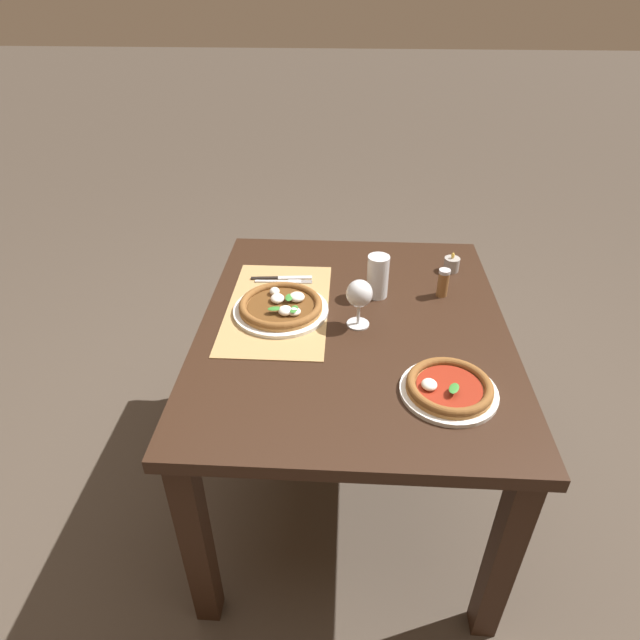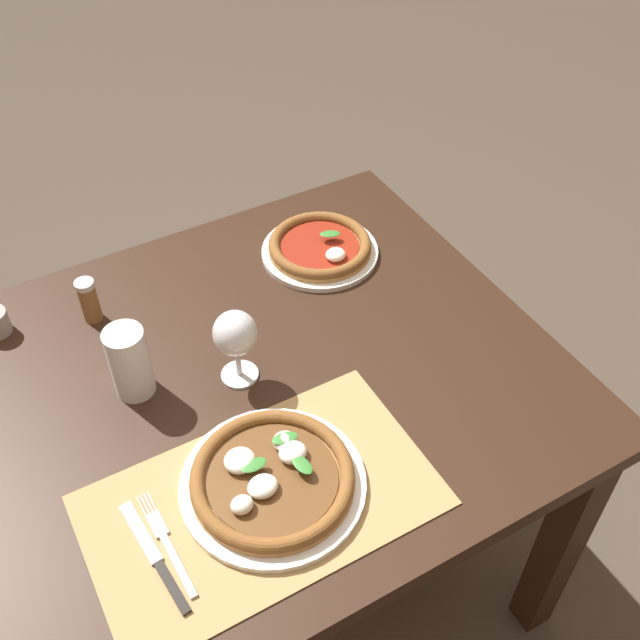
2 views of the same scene
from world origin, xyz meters
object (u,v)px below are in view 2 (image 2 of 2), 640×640
at_px(fork, 167,543).
at_px(knife, 154,556).
at_px(pepper_shaker, 89,300).
at_px(pizza_far, 320,248).
at_px(wine_glass, 235,336).
at_px(pint_glass, 130,363).
at_px(pizza_near, 272,479).

xyz_separation_m(fork, knife, (-0.02, -0.01, 0.00)).
xyz_separation_m(knife, pepper_shaker, (0.08, 0.55, 0.04)).
bearing_deg(pizza_far, knife, -138.67).
distance_m(wine_glass, pint_glass, 0.19).
bearing_deg(knife, wine_glass, 45.07).
relative_size(fork, knife, 0.93).
bearing_deg(wine_glass, knife, -134.93).
relative_size(wine_glass, fork, 0.77).
relative_size(pizza_far, pepper_shaker, 2.63).
height_order(pizza_near, pizza_far, pizza_near).
height_order(wine_glass, pint_glass, wine_glass).
distance_m(pint_glass, knife, 0.35).
bearing_deg(pint_glass, knife, -105.06).
height_order(wine_glass, pepper_shaker, wine_glass).
bearing_deg(pepper_shaker, wine_glass, -55.97).
relative_size(pint_glass, fork, 0.72).
relative_size(pizza_near, pint_glass, 2.10).
xyz_separation_m(wine_glass, knife, (-0.27, -0.27, -0.10)).
height_order(pizza_near, fork, pizza_near).
bearing_deg(pizza_near, pizza_far, 53.13).
bearing_deg(wine_glass, pizza_near, -102.78).
relative_size(wine_glass, knife, 0.72).
bearing_deg(pepper_shaker, pizza_near, -75.65).
distance_m(pizza_near, knife, 0.21).
xyz_separation_m(pint_glass, pepper_shaker, (-0.01, 0.22, -0.02)).
xyz_separation_m(pint_glass, knife, (-0.09, -0.33, -0.06)).
distance_m(pint_glass, fork, 0.33).
xyz_separation_m(pizza_far, pint_glass, (-0.48, -0.17, 0.05)).
xyz_separation_m(pizza_near, pint_glass, (-0.12, 0.31, 0.05)).
xyz_separation_m(pizza_near, knife, (-0.21, -0.02, -0.02)).
bearing_deg(fork, pint_glass, 78.55).
bearing_deg(knife, fork, 24.76).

